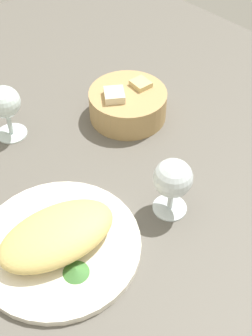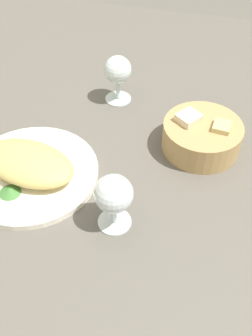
{
  "view_description": "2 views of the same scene",
  "coord_description": "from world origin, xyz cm",
  "px_view_note": "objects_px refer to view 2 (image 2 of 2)",
  "views": [
    {
      "loc": [
        -33.82,
        -51.73,
        63.51
      ],
      "look_at": [
        5.06,
        -10.14,
        4.12
      ],
      "focal_mm": 47.58,
      "sensor_mm": 36.0,
      "label": 1
    },
    {
      "loc": [
        19.92,
        -61.43,
        59.35
      ],
      "look_at": [
        5.93,
        -9.35,
        3.51
      ],
      "focal_mm": 42.12,
      "sensor_mm": 36.0,
      "label": 2
    }
  ],
  "objects_px": {
    "plate": "(31,173)",
    "bread_basket": "(201,136)",
    "wine_glass_far": "(118,72)",
    "wine_glass_near": "(114,196)"
  },
  "relations": [
    {
      "from": "bread_basket",
      "to": "wine_glass_near",
      "type": "relative_size",
      "value": 1.46
    },
    {
      "from": "wine_glass_far",
      "to": "bread_basket",
      "type": "bearing_deg",
      "value": -29.23
    },
    {
      "from": "plate",
      "to": "wine_glass_far",
      "type": "height_order",
      "value": "wine_glass_far"
    },
    {
      "from": "wine_glass_near",
      "to": "bread_basket",
      "type": "bearing_deg",
      "value": 63.0
    },
    {
      "from": "plate",
      "to": "bread_basket",
      "type": "xyz_separation_m",
      "value": [
        0.32,
        0.18,
        0.03
      ]
    },
    {
      "from": "plate",
      "to": "wine_glass_far",
      "type": "relative_size",
      "value": 2.33
    },
    {
      "from": "bread_basket",
      "to": "wine_glass_far",
      "type": "height_order",
      "value": "wine_glass_far"
    },
    {
      "from": "bread_basket",
      "to": "wine_glass_near",
      "type": "height_order",
      "value": "wine_glass_near"
    },
    {
      "from": "plate",
      "to": "wine_glass_near",
      "type": "relative_size",
      "value": 2.39
    },
    {
      "from": "plate",
      "to": "bread_basket",
      "type": "relative_size",
      "value": 1.64
    }
  ]
}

